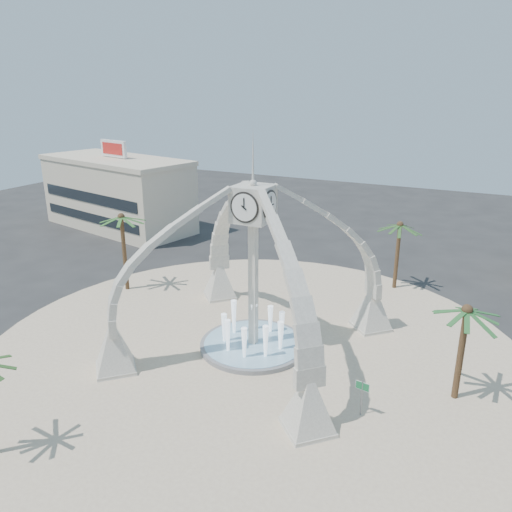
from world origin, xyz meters
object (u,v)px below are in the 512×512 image
at_px(fountain, 253,344).
at_px(palm_east, 467,311).
at_px(palm_west, 121,218).
at_px(clock_tower, 253,266).
at_px(palm_north, 400,226).
at_px(street_sign, 362,391).

height_order(fountain, palm_east, palm_east).
xyz_separation_m(palm_east, palm_west, (-30.29, 4.70, 1.12)).
height_order(fountain, palm_west, palm_west).
distance_m(palm_east, palm_west, 30.67).
height_order(clock_tower, palm_north, clock_tower).
bearing_deg(palm_west, palm_north, 27.37).
distance_m(clock_tower, fountain, 6.20).
relative_size(clock_tower, fountain, 2.24).
relative_size(fountain, palm_north, 1.12).
bearing_deg(fountain, palm_west, 163.76).
distance_m(palm_north, street_sign, 21.66).
relative_size(fountain, palm_west, 1.00).
bearing_deg(palm_east, street_sign, -137.52).
bearing_deg(street_sign, palm_north, 106.03).
bearing_deg(fountain, palm_east, -0.10).
distance_m(palm_west, palm_north, 25.94).
xyz_separation_m(palm_east, street_sign, (-4.82, -4.41, -4.27)).
xyz_separation_m(palm_east, palm_north, (-7.26, 16.62, 0.29)).
height_order(clock_tower, fountain, clock_tower).
distance_m(fountain, palm_north, 18.97).
bearing_deg(palm_north, palm_west, -152.63).
xyz_separation_m(fountain, palm_west, (-16.05, 4.68, 6.82)).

